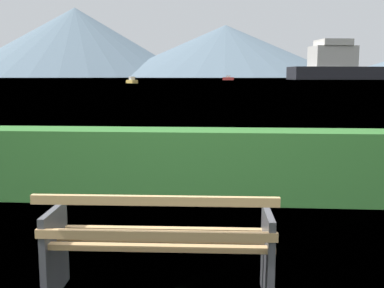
% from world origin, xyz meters
% --- Properties ---
extents(water_surface, '(620.00, 620.00, 0.00)m').
position_xyz_m(water_surface, '(0.00, 306.62, 0.00)').
color(water_surface, '#7A99A8').
rests_on(water_surface, ground_plane).
extents(park_bench, '(1.73, 0.61, 0.87)m').
position_xyz_m(park_bench, '(0.00, -0.06, 0.43)').
color(park_bench, tan).
rests_on(park_bench, ground_plane).
extents(hedge_row, '(13.61, 0.65, 0.97)m').
position_xyz_m(hedge_row, '(0.00, 2.79, 0.48)').
color(hedge_row, '#387A33').
rests_on(hedge_row, ground_plane).
extents(fishing_boat_near, '(4.67, 2.16, 1.90)m').
position_xyz_m(fishing_boat_near, '(1.67, 187.64, 0.71)').
color(fishing_boat_near, '#B2332D').
rests_on(fishing_boat_near, water_surface).
extents(sailboat_mid, '(3.40, 4.30, 1.55)m').
position_xyz_m(sailboat_mid, '(-21.16, 103.21, 0.54)').
color(sailboat_mid, gold).
rests_on(sailboat_mid, water_surface).
extents(distant_hills, '(746.42, 341.44, 87.14)m').
position_xyz_m(distant_hills, '(-33.93, 570.96, 35.10)').
color(distant_hills, slate).
rests_on(distant_hills, ground_plane).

